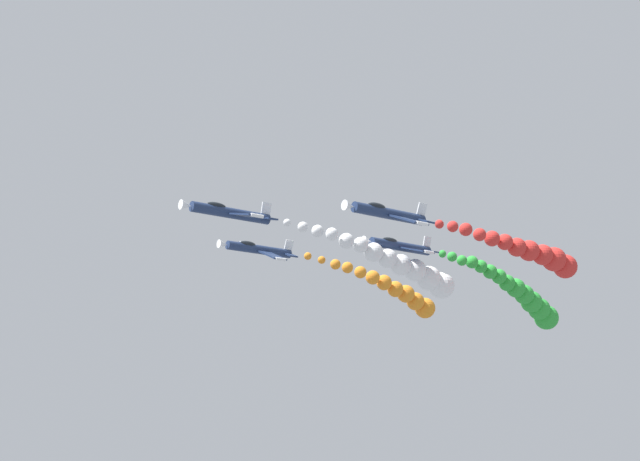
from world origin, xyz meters
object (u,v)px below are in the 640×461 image
Objects in this scene: airplane_right_inner at (258,249)px; airplane_left_outer at (399,246)px; airplane_left_inner at (388,213)px; airplane_lead at (229,213)px.

airplane_right_inner is 1.00× the size of airplane_left_outer.
airplane_right_inner is (23.98, 0.36, 0.46)m from airplane_left_inner.
airplane_left_inner is at bearing -132.73° from airplane_lead.
airplane_lead is at bearing 90.60° from airplane_left_outer.
airplane_lead reaches higher than airplane_left_outer.
airplane_left_inner is 16.09m from airplane_left_outer.
airplane_left_outer reaches higher than airplane_left_inner.
airplane_right_inner reaches higher than airplane_left_outer.
airplane_right_inner is 17.44m from airplane_left_outer.
airplane_lead is 1.00× the size of airplane_left_outer.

